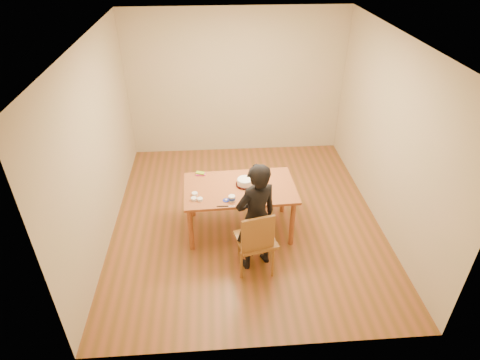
{
  "coord_description": "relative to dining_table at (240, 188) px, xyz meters",
  "views": [
    {
      "loc": [
        -0.45,
        -4.88,
        3.88
      ],
      "look_at": [
        -0.12,
        -0.3,
        0.9
      ],
      "focal_mm": 30.0,
      "sensor_mm": 36.0,
      "label": 1
    }
  ],
  "objects": [
    {
      "name": "frosting_dollop",
      "position": [
        -0.2,
        -0.31,
        0.04
      ],
      "size": [
        0.04,
        0.04,
        0.02
      ],
      "primitive_type": "ellipsoid",
      "color": "white",
      "rests_on": "frosting_lid"
    },
    {
      "name": "ramekin_yellow",
      "position": [
        -0.62,
        -0.15,
        0.04
      ],
      "size": [
        0.08,
        0.08,
        0.04
      ],
      "primitive_type": "cylinder",
      "color": "white",
      "rests_on": "dining_table"
    },
    {
      "name": "ramekin_multi",
      "position": [
        -0.63,
        -0.26,
        0.04
      ],
      "size": [
        0.08,
        0.08,
        0.04
      ],
      "primitive_type": "cylinder",
      "color": "white",
      "rests_on": "dining_table"
    },
    {
      "name": "candy_box_pink",
      "position": [
        -0.55,
        0.36,
        0.03
      ],
      "size": [
        0.14,
        0.07,
        0.02
      ],
      "primitive_type": "cube",
      "rotation": [
        0.0,
        0.0,
        -0.04
      ],
      "color": "#E7366B",
      "rests_on": "dining_table"
    },
    {
      "name": "dining_table",
      "position": [
        0.0,
        0.0,
        0.0
      ],
      "size": [
        1.58,
        0.98,
        0.04
      ],
      "primitive_type": "cube",
      "rotation": [
        0.0,
        0.0,
        0.04
      ],
      "color": "brown",
      "rests_on": "floor"
    },
    {
      "name": "ramekin_green",
      "position": [
        -0.55,
        -0.28,
        0.04
      ],
      "size": [
        0.07,
        0.07,
        0.04
      ],
      "primitive_type": "cylinder",
      "color": "white",
      "rests_on": "dining_table"
    },
    {
      "name": "frosting_lid",
      "position": [
        -0.2,
        -0.31,
        0.02
      ],
      "size": [
        0.09,
        0.09,
        0.01
      ],
      "primitive_type": "cylinder",
      "color": "#17249A",
      "rests_on": "dining_table"
    },
    {
      "name": "dining_chair",
      "position": [
        0.15,
        -0.77,
        -0.28
      ],
      "size": [
        0.56,
        0.56,
        0.04
      ],
      "primitive_type": "cube",
      "rotation": [
        0.0,
        0.0,
        0.23
      ],
      "color": "brown",
      "rests_on": "floor"
    },
    {
      "name": "cake",
      "position": [
        0.08,
        0.05,
        0.07
      ],
      "size": [
        0.22,
        0.22,
        0.07
      ],
      "primitive_type": "cylinder",
      "color": "white",
      "rests_on": "cake_plate"
    },
    {
      "name": "frosting_tub",
      "position": [
        -0.13,
        -0.32,
        0.06
      ],
      "size": [
        0.09,
        0.09,
        0.08
      ],
      "primitive_type": "cylinder",
      "color": "white",
      "rests_on": "dining_table"
    },
    {
      "name": "frosting_dome",
      "position": [
        0.08,
        0.05,
        0.12
      ],
      "size": [
        0.22,
        0.22,
        0.03
      ],
      "primitive_type": "ellipsoid",
      "color": "white",
      "rests_on": "cake"
    },
    {
      "name": "room_shell",
      "position": [
        0.12,
        0.59,
        0.62
      ],
      "size": [
        4.0,
        4.5,
        2.7
      ],
      "color": "brown",
      "rests_on": "ground"
    },
    {
      "name": "person",
      "position": [
        0.15,
        -0.73,
        0.04
      ],
      "size": [
        0.66,
        0.56,
        1.55
      ],
      "primitive_type": "imported",
      "rotation": [
        0.0,
        0.0,
        3.55
      ],
      "color": "black",
      "rests_on": "floor"
    },
    {
      "name": "spatula",
      "position": [
        -0.25,
        -0.43,
        0.02
      ],
      "size": [
        0.16,
        0.02,
        0.01
      ],
      "primitive_type": "cube",
      "rotation": [
        0.0,
        0.0,
        -0.05
      ],
      "color": "black",
      "rests_on": "dining_table"
    },
    {
      "name": "candy_box_green",
      "position": [
        -0.55,
        0.37,
        0.05
      ],
      "size": [
        0.14,
        0.1,
        0.02
      ],
      "primitive_type": "cube",
      "rotation": [
        0.0,
        0.0,
        -0.3
      ],
      "color": "green",
      "rests_on": "candy_box_pink"
    },
    {
      "name": "cake_plate",
      "position": [
        0.08,
        0.05,
        0.03
      ],
      "size": [
        0.26,
        0.26,
        0.02
      ],
      "primitive_type": "cylinder",
      "color": "#A80B15",
      "rests_on": "dining_table"
    }
  ]
}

